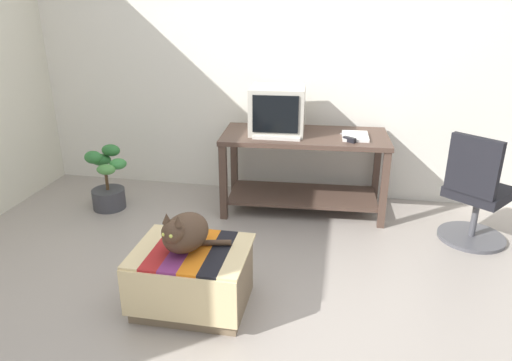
% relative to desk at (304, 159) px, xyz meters
% --- Properties ---
extents(ground_plane, '(14.00, 14.00, 0.00)m').
position_rel_desk_xyz_m(ground_plane, '(-0.29, -1.60, -0.49)').
color(ground_plane, '#9E9389').
extents(back_wall, '(8.00, 0.10, 2.60)m').
position_rel_desk_xyz_m(back_wall, '(-0.29, 0.45, 0.81)').
color(back_wall, silver).
rests_on(back_wall, ground_plane).
extents(desk, '(1.47, 0.73, 0.71)m').
position_rel_desk_xyz_m(desk, '(0.00, 0.00, 0.00)').
color(desk, '#4C382D').
rests_on(desk, ground_plane).
extents(tv_monitor, '(0.49, 0.45, 0.40)m').
position_rel_desk_xyz_m(tv_monitor, '(-0.25, 0.02, 0.42)').
color(tv_monitor, '#BCB7A8').
rests_on(tv_monitor, desk).
extents(keyboard, '(0.40, 0.16, 0.02)m').
position_rel_desk_xyz_m(keyboard, '(-0.22, -0.16, 0.24)').
color(keyboard, beige).
rests_on(keyboard, desk).
extents(book, '(0.23, 0.30, 0.02)m').
position_rel_desk_xyz_m(book, '(0.43, -0.02, 0.24)').
color(book, white).
rests_on(book, desk).
extents(ottoman_with_blanket, '(0.70, 0.57, 0.40)m').
position_rel_desk_xyz_m(ottoman_with_blanket, '(-0.53, -1.58, -0.29)').
color(ottoman_with_blanket, '#7A664C').
rests_on(ottoman_with_blanket, ground_plane).
extents(cat, '(0.42, 0.39, 0.29)m').
position_rel_desk_xyz_m(cat, '(-0.56, -1.59, 0.04)').
color(cat, '#473323').
rests_on(cat, ottoman_with_blanket).
extents(potted_plant, '(0.39, 0.35, 0.57)m').
position_rel_desk_xyz_m(potted_plant, '(-1.75, -0.30, -0.24)').
color(potted_plant, '#3D3D42').
rests_on(potted_plant, ground_plane).
extents(office_chair, '(0.59, 0.59, 0.89)m').
position_rel_desk_xyz_m(office_chair, '(1.37, -0.36, -0.10)').
color(office_chair, '#4C4C51').
rests_on(office_chair, ground_plane).
extents(stapler, '(0.11, 0.09, 0.04)m').
position_rel_desk_xyz_m(stapler, '(0.38, -0.16, 0.25)').
color(stapler, black).
rests_on(stapler, desk).
extents(pen, '(0.14, 0.05, 0.01)m').
position_rel_desk_xyz_m(pen, '(0.37, 0.04, 0.23)').
color(pen, '#B7B7BC').
rests_on(pen, desk).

